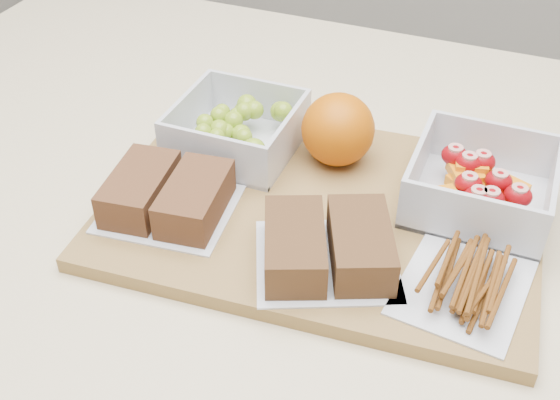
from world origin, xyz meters
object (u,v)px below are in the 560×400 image
at_px(orange, 338,129).
at_px(sandwich_bag_left, 167,195).
at_px(sandwich_bag_center, 328,246).
at_px(fruit_container, 480,186).
at_px(pretzel_bag, 465,277).
at_px(cutting_board, 322,211).
at_px(grape_container, 239,130).

distance_m(orange, sandwich_bag_left, 0.19).
bearing_deg(sandwich_bag_center, fruit_container, 50.43).
height_order(orange, sandwich_bag_left, orange).
height_order(sandwich_bag_center, pretzel_bag, sandwich_bag_center).
bearing_deg(sandwich_bag_center, pretzel_bag, 6.17).
height_order(cutting_board, sandwich_bag_center, sandwich_bag_center).
height_order(orange, pretzel_bag, orange).
height_order(cutting_board, pretzel_bag, pretzel_bag).
bearing_deg(fruit_container, orange, 172.60).
relative_size(orange, sandwich_bag_left, 0.57).
relative_size(grape_container, orange, 1.62).
bearing_deg(pretzel_bag, sandwich_bag_center, -173.83).
bearing_deg(orange, sandwich_bag_left, -131.53).
distance_m(cutting_board, pretzel_bag, 0.16).
bearing_deg(cutting_board, grape_container, 148.39).
distance_m(cutting_board, sandwich_bag_center, 0.09).
height_order(fruit_container, orange, orange).
xyz_separation_m(orange, pretzel_bag, (0.16, -0.14, -0.03)).
bearing_deg(orange, sandwich_bag_center, -74.72).
height_order(sandwich_bag_left, sandwich_bag_center, same).
distance_m(grape_container, sandwich_bag_center, 0.20).
bearing_deg(pretzel_bag, sandwich_bag_left, -179.85).
bearing_deg(grape_container, sandwich_bag_center, -42.79).
distance_m(cutting_board, fruit_container, 0.16).
relative_size(cutting_board, sandwich_bag_left, 3.11).
bearing_deg(sandwich_bag_left, pretzel_bag, 0.15).
bearing_deg(grape_container, orange, 8.92).
bearing_deg(cutting_board, sandwich_bag_left, -159.23).
height_order(cutting_board, sandwich_bag_left, sandwich_bag_left).
relative_size(sandwich_bag_left, sandwich_bag_center, 0.84).
height_order(grape_container, fruit_container, fruit_container).
relative_size(grape_container, pretzel_bag, 0.93).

